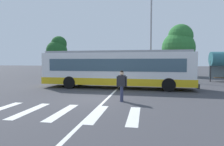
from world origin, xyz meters
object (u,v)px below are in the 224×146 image
at_px(twin_arm_street_lamp, 151,27).
at_px(parked_car_silver, 81,71).
at_px(pedestrian_crossing_street, 122,84).
at_px(parked_car_red, 157,72).
at_px(city_transit_bus, 116,69).
at_px(background_tree_left, 57,49).
at_px(parked_car_teal, 99,72).
at_px(parked_car_blue, 117,72).
at_px(background_tree_right, 179,45).
at_px(parked_car_white, 139,72).

bearing_deg(twin_arm_street_lamp, parked_car_silver, 163.82).
distance_m(pedestrian_crossing_street, parked_car_red, 16.17).
bearing_deg(pedestrian_crossing_street, twin_arm_street_lamp, 81.95).
height_order(city_transit_bus, background_tree_left, background_tree_left).
distance_m(parked_car_teal, parked_car_blue, 2.50).
height_order(parked_car_red, background_tree_right, background_tree_right).
height_order(parked_car_teal, parked_car_red, same).
bearing_deg(pedestrian_crossing_street, city_transit_bus, 101.65).
relative_size(city_transit_bus, background_tree_right, 1.61).
height_order(city_transit_bus, parked_car_red, city_transit_bus).
distance_m(background_tree_left, background_tree_right, 18.51).
relative_size(parked_car_white, twin_arm_street_lamp, 0.45).
bearing_deg(parked_car_blue, background_tree_right, 23.54).
relative_size(city_transit_bus, parked_car_red, 2.75).
distance_m(parked_car_white, twin_arm_street_lamp, 6.32).
xyz_separation_m(pedestrian_crossing_street, parked_car_blue, (-2.60, 16.04, -0.20)).
distance_m(parked_car_blue, parked_car_red, 5.42).
distance_m(parked_car_blue, parked_car_white, 2.96).
distance_m(parked_car_teal, twin_arm_street_lamp, 9.11).
distance_m(city_transit_bus, parked_car_blue, 10.86).
bearing_deg(parked_car_blue, parked_car_red, -1.23).
xyz_separation_m(city_transit_bus, parked_car_silver, (-6.80, 10.81, -0.82)).
bearing_deg(parked_car_white, background_tree_right, 33.65).
height_order(city_transit_bus, parked_car_blue, city_transit_bus).
relative_size(parked_car_silver, parked_car_teal, 1.00).
bearing_deg(background_tree_right, parked_car_red, -130.40).
relative_size(parked_car_silver, parked_car_white, 0.98).
xyz_separation_m(pedestrian_crossing_street, parked_car_white, (0.35, 15.99, -0.20)).
bearing_deg(background_tree_left, city_transit_bus, -48.05).
relative_size(parked_car_red, background_tree_left, 0.74).
relative_size(background_tree_left, background_tree_right, 0.79).
height_order(parked_car_silver, parked_car_blue, same).
distance_m(city_transit_bus, background_tree_right, 16.56).
relative_size(city_transit_bus, parked_car_blue, 2.71).
xyz_separation_m(city_transit_bus, parked_car_red, (3.92, 10.60, -0.82)).
bearing_deg(background_tree_left, parked_car_blue, -9.60).
relative_size(twin_arm_street_lamp, background_tree_left, 1.70).
bearing_deg(parked_car_teal, parked_car_blue, 12.81).
bearing_deg(background_tree_right, parked_car_white, -146.35).
distance_m(parked_car_silver, twin_arm_street_lamp, 11.57).
distance_m(parked_car_silver, background_tree_right, 15.08).
xyz_separation_m(city_transit_bus, parked_car_white, (1.45, 10.67, -0.82)).
height_order(parked_car_blue, parked_car_red, same).
bearing_deg(city_transit_bus, parked_car_blue, 98.00).
bearing_deg(background_tree_right, parked_car_silver, -165.13).
xyz_separation_m(city_transit_bus, background_tree_left, (-11.09, 12.34, 2.51)).
height_order(parked_car_white, twin_arm_street_lamp, twin_arm_street_lamp).
distance_m(parked_car_silver, parked_car_white, 8.25).
distance_m(parked_car_silver, parked_car_blue, 5.30).
xyz_separation_m(pedestrian_crossing_street, parked_car_silver, (-7.90, 16.13, -0.20)).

